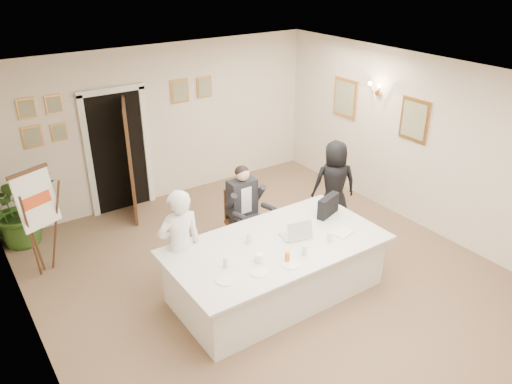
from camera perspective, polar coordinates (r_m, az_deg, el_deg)
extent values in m
plane|color=brown|center=(7.08, 2.56, -10.55)|extent=(7.00, 7.00, 0.00)
cube|color=white|center=(5.87, 3.10, 12.01)|extent=(6.00, 7.00, 0.02)
cube|color=white|center=(9.18, -10.52, 7.67)|extent=(6.00, 0.10, 2.80)
cube|color=white|center=(5.35, -24.19, -8.35)|extent=(0.10, 7.00, 2.80)
cube|color=white|center=(8.37, 19.53, 4.80)|extent=(0.10, 7.00, 2.80)
cube|color=black|center=(8.97, -15.48, 4.34)|extent=(0.92, 0.06, 2.10)
cube|color=white|center=(8.81, -18.57, 3.51)|extent=(0.10, 0.06, 2.20)
cube|color=white|center=(9.11, -12.36, 5.01)|extent=(0.10, 0.06, 2.20)
cube|color=#362511|center=(8.62, -14.19, 3.47)|extent=(0.33, 0.81, 2.02)
cube|color=silver|center=(6.74, 2.30, -8.78)|extent=(2.68, 1.34, 0.75)
cube|color=silver|center=(6.53, 2.36, -5.99)|extent=(2.86, 1.52, 0.03)
cube|color=white|center=(7.28, -24.08, -0.91)|extent=(0.57, 0.36, 0.78)
imported|color=silver|center=(6.48, -8.63, -6.16)|extent=(0.61, 0.42, 1.60)
imported|color=black|center=(8.32, 8.93, 0.92)|extent=(0.85, 0.74, 1.47)
imported|color=#2F541C|center=(8.56, -25.37, -1.61)|extent=(1.17, 1.03, 1.22)
cube|color=black|center=(7.19, 8.25, -1.57)|extent=(0.43, 0.24, 0.29)
cube|color=white|center=(6.82, 9.92, -4.59)|extent=(0.31, 0.26, 0.03)
cylinder|color=white|center=(5.84, -3.50, -10.01)|extent=(0.25, 0.25, 0.01)
cylinder|color=white|center=(5.95, 0.27, -9.20)|extent=(0.22, 0.22, 0.01)
cylinder|color=white|center=(6.11, 3.92, -8.26)|extent=(0.25, 0.25, 0.01)
cylinder|color=silver|center=(6.03, -3.50, -8.03)|extent=(0.07, 0.07, 0.14)
cylinder|color=silver|center=(6.27, 5.56, -6.66)|extent=(0.07, 0.07, 0.14)
cylinder|color=silver|center=(6.58, 8.41, -5.12)|extent=(0.07, 0.07, 0.14)
cylinder|color=silver|center=(6.48, -0.81, -5.34)|extent=(0.09, 0.09, 0.14)
cylinder|color=orange|center=(6.13, 3.59, -7.43)|extent=(0.06, 0.06, 0.13)
cylinder|color=silver|center=(6.12, 0.31, -7.55)|extent=(0.10, 0.10, 0.11)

